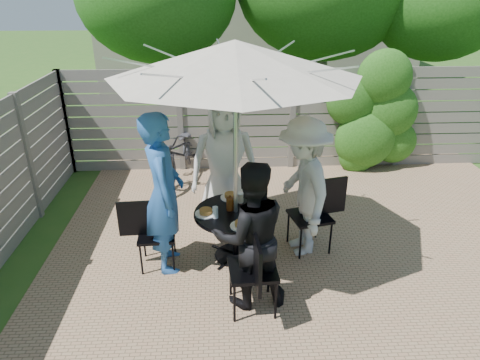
{
  "coord_description": "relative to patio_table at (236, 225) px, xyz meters",
  "views": [
    {
      "loc": [
        -1.32,
        -4.36,
        3.13
      ],
      "look_at": [
        -1.08,
        0.35,
        0.97
      ],
      "focal_mm": 32.0,
      "sensor_mm": 36.0,
      "label": 1
    }
  ],
  "objects": [
    {
      "name": "backyard_envelope",
      "position": [
        1.23,
        10.14,
        2.15
      ],
      "size": [
        60.0,
        60.0,
        5.0
      ],
      "color": "#2C561B",
      "rests_on": "ground"
    },
    {
      "name": "patio_table",
      "position": [
        0.0,
        0.0,
        0.0
      ],
      "size": [
        1.12,
        1.12,
        0.65
      ],
      "rotation": [
        0.0,
        0.0,
        0.14
      ],
      "color": "black",
      "rests_on": "ground"
    },
    {
      "name": "umbrella",
      "position": [
        0.0,
        0.0,
        1.98
      ],
      "size": [
        3.06,
        3.06,
        2.63
      ],
      "rotation": [
        0.0,
        0.0,
        0.14
      ],
      "color": "silver",
      "rests_on": "ground"
    },
    {
      "name": "chair_back",
      "position": [
        -0.14,
        0.96,
        -0.17
      ],
      "size": [
        0.53,
        0.72,
        0.95
      ],
      "rotation": [
        0.0,
        0.0,
        4.91
      ],
      "color": "black",
      "rests_on": "ground"
    },
    {
      "name": "person_back",
      "position": [
        -0.12,
        0.82,
        0.5
      ],
      "size": [
        1.01,
        0.73,
        1.91
      ],
      "primitive_type": "imported",
      "rotation": [
        0.0,
        0.0,
        6.42
      ],
      "color": "silver",
      "rests_on": "ground"
    },
    {
      "name": "chair_left",
      "position": [
        -0.96,
        -0.13,
        -0.19
      ],
      "size": [
        0.65,
        0.45,
        0.89
      ],
      "rotation": [
        0.0,
        0.0,
        6.34
      ],
      "color": "black",
      "rests_on": "ground"
    },
    {
      "name": "person_left",
      "position": [
        -0.82,
        -0.12,
        0.51
      ],
      "size": [
        0.55,
        0.76,
        1.93
      ],
      "primitive_type": "imported",
      "rotation": [
        0.0,
        0.0,
        7.99
      ],
      "color": "#275CA9",
      "rests_on": "ground"
    },
    {
      "name": "chair_front",
      "position": [
        0.13,
        -0.96,
        -0.15
      ],
      "size": [
        0.51,
        0.74,
        1.0
      ],
      "rotation": [
        0.0,
        0.0,
        1.63
      ],
      "color": "black",
      "rests_on": "ground"
    },
    {
      "name": "person_front",
      "position": [
        0.12,
        -0.82,
        0.36
      ],
      "size": [
        0.87,
        0.72,
        1.62
      ],
      "primitive_type": "imported",
      "rotation": [
        0.0,
        0.0,
        3.28
      ],
      "color": "black",
      "rests_on": "ground"
    },
    {
      "name": "chair_right",
      "position": [
        0.96,
        0.14,
        -0.16
      ],
      "size": [
        0.74,
        0.56,
        0.97
      ],
      "rotation": [
        0.0,
        0.0,
        3.37
      ],
      "color": "black",
      "rests_on": "ground"
    },
    {
      "name": "person_right",
      "position": [
        0.82,
        0.12,
        0.43
      ],
      "size": [
        0.81,
        1.22,
        1.77
      ],
      "primitive_type": "imported",
      "rotation": [
        0.0,
        0.0,
        4.85
      ],
      "color": "beige",
      "rests_on": "ground"
    },
    {
      "name": "plate_back",
      "position": [
        -0.05,
        0.36,
        0.22
      ],
      "size": [
        0.26,
        0.26,
        0.06
      ],
      "color": "white",
      "rests_on": "patio_table"
    },
    {
      "name": "plate_left",
      "position": [
        -0.36,
        -0.05,
        0.22
      ],
      "size": [
        0.26,
        0.26,
        0.06
      ],
      "color": "white",
      "rests_on": "patio_table"
    },
    {
      "name": "plate_front",
      "position": [
        0.05,
        -0.36,
        0.22
      ],
      "size": [
        0.26,
        0.26,
        0.06
      ],
      "color": "white",
      "rests_on": "patio_table"
    },
    {
      "name": "plate_right",
      "position": [
        0.36,
        0.05,
        0.22
      ],
      "size": [
        0.26,
        0.26,
        0.06
      ],
      "color": "white",
      "rests_on": "patio_table"
    },
    {
      "name": "glass_left",
      "position": [
        -0.24,
        -0.14,
        0.27
      ],
      "size": [
        0.07,
        0.07,
        0.14
      ],
      "primitive_type": "cylinder",
      "color": "silver",
      "rests_on": "patio_table"
    },
    {
      "name": "glass_front",
      "position": [
        0.14,
        -0.24,
        0.27
      ],
      "size": [
        0.07,
        0.07,
        0.14
      ],
      "primitive_type": "cylinder",
      "color": "silver",
      "rests_on": "patio_table"
    },
    {
      "name": "glass_right",
      "position": [
        0.24,
        0.14,
        0.27
      ],
      "size": [
        0.07,
        0.07,
        0.14
      ],
      "primitive_type": "cylinder",
      "color": "silver",
      "rests_on": "patio_table"
    },
    {
      "name": "syrup_jug",
      "position": [
        -0.07,
        0.04,
        0.28
      ],
      "size": [
        0.09,
        0.09,
        0.16
      ],
      "primitive_type": "cylinder",
      "color": "#59280C",
      "rests_on": "patio_table"
    },
    {
      "name": "coffee_cup",
      "position": [
        0.07,
        0.23,
        0.26
      ],
      "size": [
        0.08,
        0.08,
        0.12
      ],
      "primitive_type": "cylinder",
      "color": "#C6B293",
      "rests_on": "patio_table"
    },
    {
      "name": "bicycle",
      "position": [
        -0.84,
        2.45,
        0.04
      ],
      "size": [
        1.15,
        1.99,
        0.99
      ],
      "primitive_type": "imported",
      "rotation": [
        0.0,
        0.0,
        -0.27
      ],
      "color": "#333338",
      "rests_on": "ground"
    }
  ]
}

